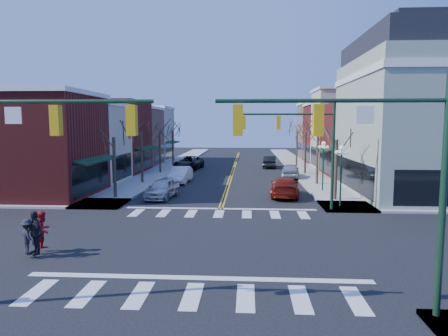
% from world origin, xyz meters
% --- Properties ---
extents(ground, '(160.00, 160.00, 0.00)m').
position_xyz_m(ground, '(0.00, 0.00, 0.00)').
color(ground, black).
rests_on(ground, ground).
extents(sidewalk_left, '(3.50, 70.00, 0.15)m').
position_xyz_m(sidewalk_left, '(-8.75, 20.00, 0.07)').
color(sidewalk_left, '#9E9B93').
rests_on(sidewalk_left, ground).
extents(sidewalk_right, '(3.50, 70.00, 0.15)m').
position_xyz_m(sidewalk_right, '(8.75, 20.00, 0.07)').
color(sidewalk_right, '#9E9B93').
rests_on(sidewalk_right, ground).
extents(bldg_left_brick_a, '(10.00, 8.50, 8.00)m').
position_xyz_m(bldg_left_brick_a, '(-15.50, 11.75, 4.00)').
color(bldg_left_brick_a, maroon).
rests_on(bldg_left_brick_a, ground).
extents(bldg_left_stucco_a, '(10.00, 7.00, 7.50)m').
position_xyz_m(bldg_left_stucco_a, '(-15.50, 19.50, 3.75)').
color(bldg_left_stucco_a, '#BFB89D').
rests_on(bldg_left_stucco_a, ground).
extents(bldg_left_brick_b, '(10.00, 9.00, 8.50)m').
position_xyz_m(bldg_left_brick_b, '(-15.50, 27.50, 4.25)').
color(bldg_left_brick_b, maroon).
rests_on(bldg_left_brick_b, ground).
extents(bldg_left_tan, '(10.00, 7.50, 7.80)m').
position_xyz_m(bldg_left_tan, '(-15.50, 35.75, 3.90)').
color(bldg_left_tan, '#956952').
rests_on(bldg_left_tan, ground).
extents(bldg_left_stucco_b, '(10.00, 8.00, 8.20)m').
position_xyz_m(bldg_left_stucco_b, '(-15.50, 43.50, 4.10)').
color(bldg_left_stucco_b, '#BFB89D').
rests_on(bldg_left_stucco_b, ground).
extents(bldg_right_brick_a, '(10.00, 8.50, 8.00)m').
position_xyz_m(bldg_right_brick_a, '(15.50, 25.75, 4.00)').
color(bldg_right_brick_a, maroon).
rests_on(bldg_right_brick_a, ground).
extents(bldg_right_stucco, '(10.00, 7.00, 10.00)m').
position_xyz_m(bldg_right_stucco, '(15.50, 33.50, 5.00)').
color(bldg_right_stucco, '#BFB89D').
rests_on(bldg_right_stucco, ground).
extents(bldg_right_brick_b, '(10.00, 8.00, 8.50)m').
position_xyz_m(bldg_right_brick_b, '(15.50, 41.00, 4.25)').
color(bldg_right_brick_b, maroon).
rests_on(bldg_right_brick_b, ground).
extents(bldg_right_tan, '(10.00, 8.00, 9.00)m').
position_xyz_m(bldg_right_tan, '(15.50, 49.00, 4.50)').
color(bldg_right_tan, '#956952').
rests_on(bldg_right_tan, ground).
extents(victorian_corner, '(12.25, 14.25, 13.30)m').
position_xyz_m(victorian_corner, '(16.50, 14.50, 6.66)').
color(victorian_corner, '#909F89').
rests_on(victorian_corner, ground).
extents(traffic_mast_near_left, '(6.60, 0.28, 7.20)m').
position_xyz_m(traffic_mast_near_left, '(-5.55, -7.40, 4.71)').
color(traffic_mast_near_left, '#14331E').
rests_on(traffic_mast_near_left, ground).
extents(traffic_mast_near_right, '(6.60, 0.28, 7.20)m').
position_xyz_m(traffic_mast_near_right, '(5.55, -7.40, 4.71)').
color(traffic_mast_near_right, '#14331E').
rests_on(traffic_mast_near_right, ground).
extents(traffic_mast_far_right, '(6.60, 0.28, 7.20)m').
position_xyz_m(traffic_mast_far_right, '(5.55, 7.40, 4.71)').
color(traffic_mast_far_right, '#14331E').
rests_on(traffic_mast_far_right, ground).
extents(lamppost_corner, '(0.36, 0.36, 4.33)m').
position_xyz_m(lamppost_corner, '(8.20, 8.50, 2.96)').
color(lamppost_corner, '#14331E').
rests_on(lamppost_corner, ground).
extents(lamppost_midblock, '(0.36, 0.36, 4.33)m').
position_xyz_m(lamppost_midblock, '(8.20, 15.00, 2.96)').
color(lamppost_midblock, '#14331E').
rests_on(lamppost_midblock, ground).
extents(tree_left_a, '(0.24, 0.24, 4.76)m').
position_xyz_m(tree_left_a, '(-8.40, 11.00, 2.38)').
color(tree_left_a, '#382B21').
rests_on(tree_left_a, ground).
extents(tree_left_b, '(0.24, 0.24, 5.04)m').
position_xyz_m(tree_left_b, '(-8.40, 19.00, 2.52)').
color(tree_left_b, '#382B21').
rests_on(tree_left_b, ground).
extents(tree_left_c, '(0.24, 0.24, 4.55)m').
position_xyz_m(tree_left_c, '(-8.40, 27.00, 2.27)').
color(tree_left_c, '#382B21').
rests_on(tree_left_c, ground).
extents(tree_left_d, '(0.24, 0.24, 4.90)m').
position_xyz_m(tree_left_d, '(-8.40, 35.00, 2.45)').
color(tree_left_d, '#382B21').
rests_on(tree_left_d, ground).
extents(tree_right_a, '(0.24, 0.24, 4.62)m').
position_xyz_m(tree_right_a, '(8.40, 11.00, 2.31)').
color(tree_right_a, '#382B21').
rests_on(tree_right_a, ground).
extents(tree_right_b, '(0.24, 0.24, 5.18)m').
position_xyz_m(tree_right_b, '(8.40, 19.00, 2.59)').
color(tree_right_b, '#382B21').
rests_on(tree_right_b, ground).
extents(tree_right_c, '(0.24, 0.24, 4.83)m').
position_xyz_m(tree_right_c, '(8.40, 27.00, 2.42)').
color(tree_right_c, '#382B21').
rests_on(tree_right_c, ground).
extents(tree_right_d, '(0.24, 0.24, 4.97)m').
position_xyz_m(tree_right_d, '(8.40, 35.00, 2.48)').
color(tree_right_d, '#382B21').
rests_on(tree_right_d, ground).
extents(car_left_near, '(2.34, 4.67, 1.53)m').
position_xyz_m(car_left_near, '(-4.81, 11.46, 0.76)').
color(car_left_near, '#B9BABF').
rests_on(car_left_near, ground).
extents(car_left_mid, '(1.87, 4.83, 1.57)m').
position_xyz_m(car_left_mid, '(-4.80, 19.80, 0.78)').
color(car_left_mid, white).
rests_on(car_left_mid, ground).
extents(car_left_far, '(3.50, 6.37, 1.69)m').
position_xyz_m(car_left_far, '(-5.69, 31.67, 0.85)').
color(car_left_far, black).
rests_on(car_left_far, ground).
extents(car_right_near, '(2.64, 5.55, 1.56)m').
position_xyz_m(car_right_near, '(4.80, 12.79, 0.78)').
color(car_right_near, maroon).
rests_on(car_right_near, ground).
extents(car_right_mid, '(2.38, 4.87, 1.60)m').
position_xyz_m(car_right_mid, '(6.40, 23.87, 0.80)').
color(car_right_mid, '#AEAEB3').
rests_on(car_right_mid, ground).
extents(car_right_far, '(2.09, 4.95, 1.59)m').
position_xyz_m(car_right_far, '(4.80, 34.32, 0.80)').
color(car_right_far, black).
rests_on(car_right_far, ground).
extents(pedestrian_red_b, '(0.75, 0.92, 1.74)m').
position_xyz_m(pedestrian_red_b, '(-7.30, -2.01, 1.02)').
color(pedestrian_red_b, red).
rests_on(pedestrian_red_b, sidewalk_left).
extents(pedestrian_dark_a, '(1.16, 1.04, 1.89)m').
position_xyz_m(pedestrian_dark_a, '(-7.30, -2.68, 1.09)').
color(pedestrian_dark_a, black).
rests_on(pedestrian_dark_a, sidewalk_left).
extents(pedestrian_dark_b, '(1.14, 1.10, 1.56)m').
position_xyz_m(pedestrian_dark_b, '(-7.58, -2.75, 0.93)').
color(pedestrian_dark_b, black).
rests_on(pedestrian_dark_b, sidewalk_left).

